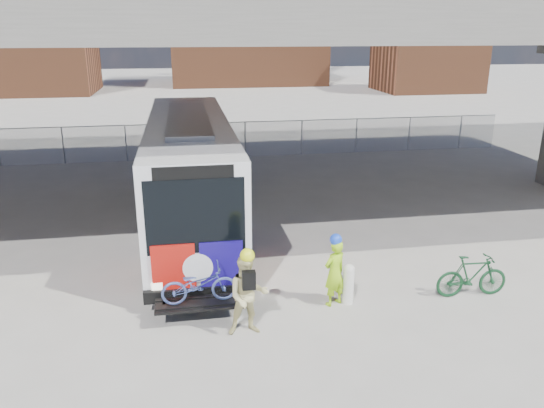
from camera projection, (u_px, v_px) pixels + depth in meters
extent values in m
plane|color=#9E9991|center=(260.00, 245.00, 16.33)|extent=(160.00, 160.00, 0.00)
cube|color=silver|center=(190.00, 168.00, 17.62)|extent=(2.55, 12.00, 3.20)
cube|color=black|center=(189.00, 146.00, 17.89)|extent=(2.61, 11.00, 1.28)
cube|color=black|center=(195.00, 216.00, 11.93)|extent=(2.24, 0.12, 1.76)
cube|color=black|center=(193.00, 172.00, 11.61)|extent=(1.78, 0.12, 0.30)
cube|color=black|center=(199.00, 293.00, 12.43)|extent=(2.55, 0.20, 0.30)
cube|color=#AF140D|center=(174.00, 269.00, 12.16)|extent=(1.00, 0.08, 1.20)
cube|color=navy|center=(222.00, 265.00, 12.34)|extent=(1.00, 0.08, 1.20)
cylinder|color=silver|center=(198.00, 268.00, 12.23)|extent=(0.70, 0.06, 0.70)
cube|color=gray|center=(188.00, 118.00, 17.10)|extent=(1.28, 7.20, 0.14)
cube|color=black|center=(200.00, 303.00, 11.96)|extent=(2.00, 0.70, 0.06)
cylinder|color=black|center=(152.00, 265.00, 13.77)|extent=(0.30, 1.00, 1.00)
cylinder|color=black|center=(240.00, 259.00, 14.14)|extent=(0.30, 1.00, 1.00)
cylinder|color=black|center=(161.00, 178.00, 21.82)|extent=(0.30, 1.00, 1.00)
cylinder|color=black|center=(217.00, 176.00, 22.19)|extent=(0.30, 1.00, 1.00)
cube|color=#AF140D|center=(145.00, 229.00, 14.06)|extent=(0.06, 2.60, 1.70)
cube|color=navy|center=(148.00, 209.00, 15.56)|extent=(0.06, 1.40, 1.70)
cube|color=#AF140D|center=(243.00, 223.00, 14.48)|extent=(0.06, 2.60, 1.70)
cube|color=navy|center=(236.00, 205.00, 15.97)|extent=(0.06, 1.40, 1.70)
imported|color=#46599A|center=(199.00, 284.00, 11.81)|extent=(1.72, 0.68, 0.89)
cube|color=#605E59|center=(242.00, 16.00, 17.96)|extent=(40.00, 16.00, 1.50)
cylinder|color=gray|center=(63.00, 146.00, 26.01)|extent=(0.06, 0.06, 1.80)
cylinder|color=gray|center=(147.00, 143.00, 26.65)|extent=(0.06, 0.06, 1.80)
cylinder|color=gray|center=(226.00, 140.00, 27.28)|extent=(0.06, 0.06, 1.80)
cylinder|color=gray|center=(302.00, 138.00, 27.92)|extent=(0.06, 0.06, 1.80)
cylinder|color=gray|center=(374.00, 135.00, 28.56)|extent=(0.06, 0.06, 1.80)
cylinder|color=gray|center=(443.00, 133.00, 29.20)|extent=(0.06, 0.06, 1.80)
plane|color=gray|center=(226.00, 140.00, 27.28)|extent=(30.00, 0.00, 30.00)
cube|color=gray|center=(226.00, 122.00, 27.00)|extent=(30.00, 0.05, 0.04)
cube|color=brown|center=(21.00, 43.00, 54.02)|extent=(14.00, 10.00, 10.00)
cube|color=brown|center=(246.00, 32.00, 64.09)|extent=(18.00, 12.00, 12.00)
cube|color=brown|center=(428.00, 52.00, 56.35)|extent=(10.00, 8.00, 8.00)
cylinder|color=white|center=(348.00, 286.00, 12.76)|extent=(0.27, 0.27, 0.89)
sphere|color=white|center=(349.00, 269.00, 12.62)|extent=(0.27, 0.27, 0.27)
imported|color=#A3E418|center=(335.00, 273.00, 12.58)|extent=(0.72, 0.63, 1.66)
sphere|color=blue|center=(336.00, 240.00, 12.32)|extent=(0.29, 0.29, 0.29)
imported|color=#D4CA88|center=(248.00, 295.00, 11.35)|extent=(0.89, 0.69, 1.82)
sphere|color=#F1FF1A|center=(247.00, 256.00, 11.06)|extent=(0.32, 0.32, 0.32)
cube|color=black|center=(249.00, 280.00, 11.02)|extent=(0.28, 0.16, 0.40)
imported|color=#154223|center=(472.00, 276.00, 13.07)|extent=(1.84, 0.59, 1.09)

